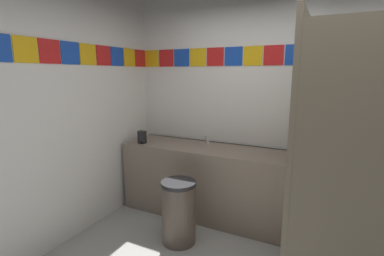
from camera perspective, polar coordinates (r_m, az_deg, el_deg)
wall_back at (r=3.39m, az=17.78°, el=4.30°), size 3.72×0.09×2.70m
wall_side at (r=2.96m, az=-28.24°, el=2.60°), size 0.09×3.20×2.70m
vanity_counter at (r=3.51m, az=2.40°, el=-10.50°), size 1.98×0.61×0.86m
faucet_center at (r=3.45m, az=3.07°, el=-2.64°), size 0.04×0.10×0.14m
soap_dispenser at (r=3.59m, az=-10.09°, el=-1.83°), size 0.09×0.09×0.16m
stall_divider at (r=2.34m, az=24.41°, el=-6.61°), size 0.92×1.58×2.11m
toilet at (r=3.16m, az=32.38°, el=-17.48°), size 0.39×0.49×0.74m
trash_bin at (r=3.00m, az=-2.70°, el=-16.62°), size 0.35×0.35×0.66m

